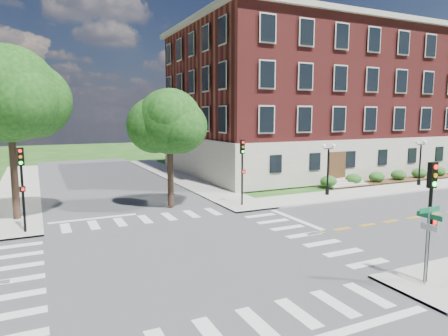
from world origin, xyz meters
name	(u,v)px	position (x,y,z in m)	size (l,w,h in m)	color
ground	(183,254)	(0.00, 0.00, 0.00)	(160.00, 160.00, 0.00)	#194914
road_ew	(183,254)	(0.00, 0.00, 0.01)	(90.00, 12.00, 0.01)	#3D3D3F
road_ns	(183,254)	(0.00, 0.00, 0.01)	(12.00, 90.00, 0.01)	#3D3D3F
sidewalk_ne	(277,182)	(15.38, 15.38, 0.06)	(34.00, 34.00, 0.12)	#9E9B93
crosswalk_east	(304,235)	(7.20, 0.00, 0.00)	(2.20, 10.20, 0.02)	silver
stop_bar_east	(296,220)	(8.80, 3.00, 0.00)	(0.40, 5.50, 0.00)	silver
main_building	(308,101)	(24.00, 21.99, 8.34)	(30.60, 22.40, 16.50)	#A8A394
shrub_row	(398,181)	(27.00, 10.80, 0.00)	(18.00, 2.00, 1.30)	#21551C
tree_c	(9,94)	(-7.46, 10.49, 7.98)	(5.99, 5.99, 10.88)	black
tree_d	(170,122)	(2.54, 9.64, 6.24)	(4.66, 4.66, 8.48)	black
traffic_signal_se	(430,207)	(7.56, -7.48, 3.19)	(0.33, 0.36, 4.80)	black
traffic_signal_ne	(242,164)	(7.40, 7.76, 3.19)	(0.35, 0.39, 4.80)	black
traffic_signal_nw	(22,179)	(-6.94, 7.01, 3.19)	(0.38, 0.45, 4.80)	black
twin_lamp_west	(328,166)	(15.63, 8.12, 2.52)	(1.36, 0.36, 4.23)	black
twin_lamp_east	(420,160)	(26.56, 8.07, 2.52)	(1.36, 0.36, 4.23)	black
street_sign_pole	(428,230)	(7.32, -7.63, 2.31)	(1.10, 1.10, 3.10)	gray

